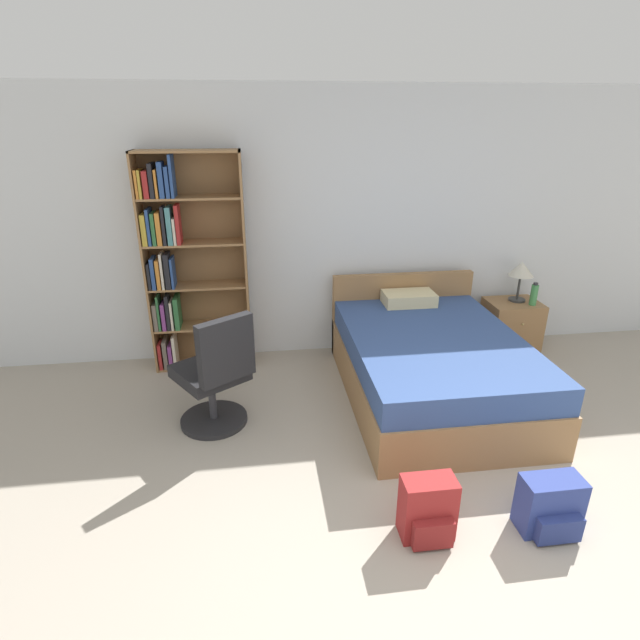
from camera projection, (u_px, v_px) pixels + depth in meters
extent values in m
plane|color=#A39989|center=(498.00, 619.00, 2.48)|extent=(14.00, 14.00, 0.00)
cube|color=silver|center=(366.00, 226.00, 4.95)|extent=(9.00, 0.06, 2.60)
cube|color=olive|center=(147.00, 267.00, 4.59)|extent=(0.02, 0.29, 2.05)
cube|color=olive|center=(246.00, 264.00, 4.70)|extent=(0.02, 0.29, 2.05)
cube|color=brown|center=(198.00, 261.00, 4.77)|extent=(0.93, 0.01, 2.05)
cube|color=olive|center=(206.00, 362.00, 5.03)|extent=(0.89, 0.28, 0.02)
cube|color=maroon|center=(161.00, 355.00, 4.88)|extent=(0.03, 0.17, 0.26)
cube|color=#665B51|center=(166.00, 352.00, 4.90)|extent=(0.04, 0.21, 0.29)
cube|color=#7A387F|center=(171.00, 355.00, 4.89)|extent=(0.03, 0.16, 0.24)
cube|color=beige|center=(175.00, 350.00, 4.90)|extent=(0.03, 0.20, 0.33)
cube|color=olive|center=(203.00, 325.00, 4.87)|extent=(0.89, 0.28, 0.02)
cube|color=#665B51|center=(157.00, 315.00, 4.75)|extent=(0.04, 0.23, 0.26)
cube|color=#2D6638|center=(160.00, 311.00, 4.72)|extent=(0.02, 0.19, 0.34)
cube|color=#7A387F|center=(164.00, 315.00, 4.73)|extent=(0.03, 0.17, 0.26)
cube|color=black|center=(169.00, 312.00, 4.72)|extent=(0.03, 0.16, 0.34)
cube|color=beige|center=(173.00, 314.00, 4.75)|extent=(0.02, 0.20, 0.28)
cube|color=#2D6638|center=(178.00, 311.00, 4.76)|extent=(0.04, 0.22, 0.31)
cube|color=olive|center=(199.00, 285.00, 4.72)|extent=(0.89, 0.28, 0.02)
cube|color=black|center=(150.00, 275.00, 4.58)|extent=(0.02, 0.19, 0.24)
cube|color=navy|center=(154.00, 273.00, 4.57)|extent=(0.03, 0.18, 0.29)
cube|color=orange|center=(159.00, 273.00, 4.60)|extent=(0.03, 0.22, 0.27)
cube|color=beige|center=(163.00, 270.00, 4.58)|extent=(0.02, 0.19, 0.33)
cube|color=black|center=(168.00, 270.00, 4.58)|extent=(0.04, 0.18, 0.33)
cube|color=navy|center=(173.00, 272.00, 4.60)|extent=(0.02, 0.20, 0.28)
cube|color=olive|center=(195.00, 243.00, 4.56)|extent=(0.89, 0.28, 0.02)
cube|color=gold|center=(145.00, 229.00, 4.43)|extent=(0.04, 0.20, 0.27)
cube|color=navy|center=(150.00, 226.00, 4.43)|extent=(0.03, 0.21, 0.32)
cube|color=#2D6638|center=(155.00, 228.00, 4.43)|extent=(0.03, 0.20, 0.28)
cube|color=orange|center=(160.00, 228.00, 4.44)|extent=(0.04, 0.21, 0.29)
cube|color=black|center=(164.00, 225.00, 4.42)|extent=(0.03, 0.16, 0.34)
cube|color=teal|center=(170.00, 225.00, 4.44)|extent=(0.04, 0.20, 0.33)
cube|color=beige|center=(175.00, 230.00, 4.46)|extent=(0.02, 0.20, 0.23)
cube|color=maroon|center=(178.00, 224.00, 4.43)|extent=(0.03, 0.17, 0.35)
cube|color=olive|center=(190.00, 197.00, 4.41)|extent=(0.89, 0.28, 0.02)
cube|color=orange|center=(138.00, 184.00, 4.27)|extent=(0.02, 0.20, 0.24)
cube|color=gold|center=(141.00, 184.00, 4.28)|extent=(0.02, 0.20, 0.24)
cube|color=maroon|center=(147.00, 184.00, 4.27)|extent=(0.04, 0.17, 0.23)
cube|color=black|center=(153.00, 180.00, 4.29)|extent=(0.04, 0.22, 0.29)
cube|color=orange|center=(157.00, 183.00, 4.29)|extent=(0.02, 0.20, 0.24)
cube|color=navy|center=(162.00, 180.00, 4.27)|extent=(0.04, 0.17, 0.30)
cube|color=navy|center=(168.00, 182.00, 4.30)|extent=(0.03, 0.20, 0.26)
cube|color=navy|center=(172.00, 176.00, 4.30)|extent=(0.02, 0.22, 0.36)
cube|color=olive|center=(186.00, 151.00, 4.26)|extent=(0.93, 0.29, 0.02)
cube|color=olive|center=(431.00, 378.00, 4.37)|extent=(1.44, 2.04, 0.37)
cube|color=#334C84|center=(434.00, 347.00, 4.26)|extent=(1.41, 2.00, 0.22)
cube|color=olive|center=(401.00, 313.00, 5.18)|extent=(1.44, 0.08, 0.85)
cube|color=beige|center=(409.00, 298.00, 4.90)|extent=(0.50, 0.30, 0.12)
cylinder|color=#232326|center=(214.00, 419.00, 4.07)|extent=(0.54, 0.54, 0.04)
cylinder|color=#333338|center=(212.00, 398.00, 3.99)|extent=(0.06, 0.06, 0.37)
cube|color=black|center=(210.00, 372.00, 3.90)|extent=(0.67, 0.67, 0.10)
cube|color=black|center=(226.00, 350.00, 3.60)|extent=(0.41, 0.31, 0.48)
cube|color=olive|center=(511.00, 326.00, 5.26)|extent=(0.53, 0.42, 0.53)
sphere|color=tan|center=(523.00, 324.00, 5.01)|extent=(0.02, 0.02, 0.02)
cylinder|color=#333333|center=(517.00, 300.00, 5.19)|extent=(0.17, 0.17, 0.02)
cylinder|color=#333333|center=(519.00, 287.00, 5.14)|extent=(0.02, 0.02, 0.25)
cone|color=beige|center=(522.00, 269.00, 5.06)|extent=(0.25, 0.25, 0.14)
cylinder|color=#3F8C4C|center=(534.00, 295.00, 5.03)|extent=(0.07, 0.07, 0.21)
cylinder|color=#2D2D33|center=(536.00, 284.00, 4.99)|extent=(0.04, 0.04, 0.02)
cube|color=navy|center=(549.00, 504.00, 2.97)|extent=(0.36, 0.18, 0.36)
cube|color=navy|center=(559.00, 530.00, 2.88)|extent=(0.27, 0.06, 0.16)
cube|color=maroon|center=(427.00, 507.00, 2.91)|extent=(0.31, 0.17, 0.39)
cube|color=maroon|center=(433.00, 534.00, 2.84)|extent=(0.24, 0.06, 0.18)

